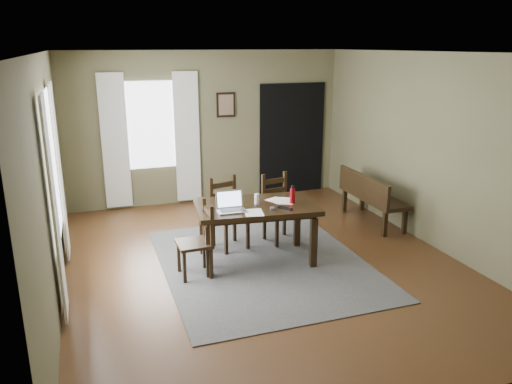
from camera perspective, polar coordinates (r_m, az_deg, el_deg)
name	(u,v)px	position (r m, az deg, el deg)	size (l,w,h in m)	color
ground	(263,263)	(6.70, 0.85, -8.14)	(5.00, 6.00, 0.01)	#492C16
room_shell	(264,128)	(6.17, 0.92, 7.31)	(5.02, 6.02, 2.71)	brown
rug	(263,262)	(6.69, 0.85, -8.05)	(2.60, 3.20, 0.01)	#474747
dining_table	(256,211)	(6.52, 0.03, -2.24)	(1.65, 1.11, 0.78)	black
chair_end	(198,241)	(6.22, -6.64, -5.56)	(0.42, 0.42, 0.94)	black
chair_back_left	(228,214)	(7.04, -3.20, -2.54)	(0.54, 0.54, 1.00)	black
chair_back_right	(279,209)	(7.28, 2.65, -1.96)	(0.50, 0.50, 0.99)	black
bench	(370,194)	(8.20, 12.88, -0.22)	(0.46, 1.44, 0.81)	black
laptop	(231,205)	(6.26, -2.91, -1.53)	(0.36, 0.29, 0.24)	#B7B7BC
computer_mouse	(272,208)	(6.29, 1.87, -1.89)	(0.05, 0.09, 0.03)	#3F3F42
tv_remote	(285,208)	(6.32, 3.34, -1.87)	(0.05, 0.19, 0.02)	black
drinking_glass	(257,199)	(6.48, 0.09, -0.81)	(0.06, 0.06, 0.14)	silver
water_bottle	(292,195)	(6.52, 4.18, -0.38)	(0.09, 0.09, 0.24)	#B20D16
paper_c	(277,200)	(6.65, 2.46, -0.97)	(0.21, 0.28, 0.00)	white
paper_d	(285,201)	(6.64, 3.33, -1.01)	(0.23, 0.30, 0.00)	white
paper_e	(254,213)	(6.17, -0.25, -2.37)	(0.23, 0.30, 0.00)	white
window_left	(52,168)	(6.08, -22.26, 2.55)	(0.01, 1.30, 1.70)	white
window_back	(151,125)	(8.86, -11.94, 7.47)	(1.00, 0.01, 1.50)	white
curtain_left_near	(55,211)	(5.35, -22.01, -1.99)	(0.03, 0.48, 2.30)	silver
curtain_left_far	(60,172)	(6.93, -21.51, 2.10)	(0.03, 0.48, 2.30)	silver
curtain_back_left	(115,142)	(8.82, -15.83, 5.51)	(0.44, 0.03, 2.30)	silver
curtain_back_right	(187,138)	(8.97, -7.87, 6.16)	(0.44, 0.03, 2.30)	silver
framed_picture	(226,105)	(9.08, -3.46, 9.92)	(0.34, 0.03, 0.44)	black
doorway_back	(292,139)	(9.62, 4.12, 6.06)	(1.30, 0.03, 2.10)	black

